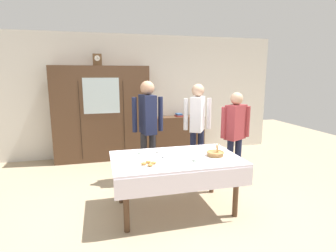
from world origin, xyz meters
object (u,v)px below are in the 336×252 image
at_px(person_behind_table_left, 197,120).
at_px(book_stack, 179,115).
at_px(bookshelf_low, 179,135).
at_px(tea_cup_center, 159,151).
at_px(bread_basket, 215,153).
at_px(pastry_plate, 149,165).
at_px(mantel_clock, 97,60).
at_px(tea_cup_far_left, 196,159).
at_px(person_near_right_end, 148,121).
at_px(person_beside_shelf, 235,129).
at_px(wall_cabinet, 102,114).
at_px(spoon_center, 221,162).
at_px(tea_cup_near_right, 165,156).
at_px(spoon_mid_left, 174,153).
at_px(dining_table, 176,165).
at_px(tea_cup_near_left, 141,152).

bearing_deg(person_behind_table_left, book_stack, 86.59).
bearing_deg(bookshelf_low, tea_cup_center, -112.89).
xyz_separation_m(bread_basket, pastry_plate, (-0.95, -0.17, -0.02)).
distance_m(mantel_clock, tea_cup_far_left, 3.31).
distance_m(tea_cup_center, person_near_right_end, 0.88).
distance_m(book_stack, tea_cup_center, 2.58).
bearing_deg(person_beside_shelf, mantel_clock, 139.11).
height_order(wall_cabinet, book_stack, wall_cabinet).
height_order(bread_basket, pastry_plate, bread_basket).
xyz_separation_m(tea_cup_far_left, pastry_plate, (-0.61, -0.01, -0.01)).
bearing_deg(mantel_clock, tea_cup_far_left, -67.55).
height_order(tea_cup_center, spoon_center, tea_cup_center).
bearing_deg(wall_cabinet, person_behind_table_left, -40.04).
distance_m(tea_cup_near_right, spoon_mid_left, 0.26).
bearing_deg(tea_cup_center, pastry_plate, -116.21).
relative_size(bread_basket, person_beside_shelf, 0.16).
xyz_separation_m(person_near_right_end, person_beside_shelf, (1.41, -0.40, -0.13)).
height_order(tea_cup_center, tea_cup_near_right, same).
xyz_separation_m(pastry_plate, person_behind_table_left, (1.15, 1.42, 0.26)).
relative_size(dining_table, person_near_right_end, 0.98).
relative_size(dining_table, tea_cup_near_right, 13.00).
distance_m(spoon_center, person_behind_table_left, 1.54).
bearing_deg(bread_basket, pastry_plate, -169.78).
distance_m(tea_cup_near_left, tea_cup_near_right, 0.38).
relative_size(bread_basket, person_near_right_end, 0.14).
xyz_separation_m(pastry_plate, spoon_mid_left, (0.44, 0.43, -0.01)).
relative_size(tea_cup_far_left, person_near_right_end, 0.08).
bearing_deg(spoon_mid_left, person_beside_shelf, 21.99).
xyz_separation_m(bookshelf_low, pastry_plate, (-1.24, -2.85, 0.33)).
bearing_deg(mantel_clock, bookshelf_low, 1.65).
distance_m(tea_cup_center, tea_cup_near_left, 0.25).
height_order(tea_cup_far_left, tea_cup_near_right, same).
bearing_deg(person_beside_shelf, tea_cup_near_right, -153.71).
distance_m(book_stack, tea_cup_near_left, 2.67).
distance_m(tea_cup_center, spoon_center, 0.88).
bearing_deg(tea_cup_center, bookshelf_low, 67.11).
distance_m(tea_cup_near_left, spoon_mid_left, 0.46).
bearing_deg(dining_table, tea_cup_center, 122.24).
bearing_deg(person_beside_shelf, book_stack, 101.66).
xyz_separation_m(tea_cup_near_left, person_near_right_end, (0.24, 0.81, 0.29)).
bearing_deg(tea_cup_near_right, pastry_plate, -138.22).
relative_size(mantel_clock, tea_cup_far_left, 1.85).
bearing_deg(tea_cup_center, spoon_center, -39.76).
xyz_separation_m(bread_basket, spoon_center, (-0.03, -0.26, -0.03)).
xyz_separation_m(tea_cup_far_left, person_beside_shelf, (1.03, 0.90, 0.16)).
bearing_deg(book_stack, mantel_clock, -178.35).
bearing_deg(wall_cabinet, tea_cup_center, -72.54).
relative_size(bread_basket, pastry_plate, 0.86).
height_order(dining_table, book_stack, book_stack).
height_order(dining_table, bread_basket, bread_basket).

